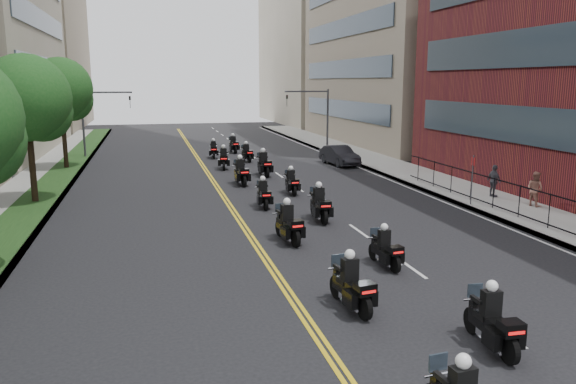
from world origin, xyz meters
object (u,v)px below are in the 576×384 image
motorcycle_5 (320,206)px  motorcycle_11 (247,154)px  pedestrian_c (494,181)px  motorcycle_6 (263,195)px  motorcycle_8 (241,173)px  motorcycle_9 (264,165)px  motorcycle_10 (224,159)px  motorcycle_7 (291,183)px  pedestrian_b (535,189)px  motorcycle_2 (352,287)px  motorcycle_13 (233,145)px  motorcycle_3 (385,250)px  motorcycle_1 (493,323)px  motorcycle_4 (288,225)px  parked_sedan (339,155)px  motorcycle_12 (214,150)px

motorcycle_5 → motorcycle_11: 19.85m
motorcycle_11 → pedestrian_c: (10.46, -17.59, 0.38)m
motorcycle_6 → motorcycle_8: bearing=92.0°
motorcycle_9 → motorcycle_10: size_ratio=1.06×
motorcycle_7 → motorcycle_11: bearing=91.7°
pedestrian_c → motorcycle_10: bearing=38.0°
motorcycle_7 → pedestrian_b: (10.85, -6.63, 0.40)m
motorcycle_2 → motorcycle_10: bearing=82.3°
motorcycle_7 → motorcycle_13: size_ratio=0.92×
motorcycle_3 → motorcycle_9: bearing=84.7°
motorcycle_6 → motorcycle_5: bearing=-58.4°
motorcycle_1 → motorcycle_10: size_ratio=0.95×
motorcycle_1 → motorcycle_6: motorcycle_1 is taller
motorcycle_10 → motorcycle_8: bearing=-81.6°
motorcycle_6 → pedestrian_b: 13.58m
motorcycle_1 → motorcycle_4: bearing=106.3°
pedestrian_b → motorcycle_4: bearing=87.6°
motorcycle_1 → motorcycle_5: motorcycle_5 is taller
pedestrian_b → pedestrian_c: (-0.63, 2.52, -0.01)m
motorcycle_9 → pedestrian_c: size_ratio=1.47×
motorcycle_4 → parked_sedan: 21.32m
motorcycle_2 → motorcycle_10: (-0.06, 26.50, 0.02)m
motorcycle_5 → motorcycle_12: motorcycle_5 is taller
parked_sedan → motorcycle_5: bearing=-118.4°
motorcycle_7 → parked_sedan: (6.34, 10.00, 0.10)m
motorcycle_2 → motorcycle_3: size_ratio=1.13×
motorcycle_3 → motorcycle_10: size_ratio=0.85×
motorcycle_2 → motorcycle_8: size_ratio=0.92×
motorcycle_9 → pedestrian_c: bearing=-48.2°
motorcycle_11 → parked_sedan: size_ratio=0.49×
motorcycle_11 → motorcycle_4: bearing=-103.2°
motorcycle_7 → motorcycle_4: bearing=-104.4°
motorcycle_11 → motorcycle_13: size_ratio=0.93×
motorcycle_2 → motorcycle_10: 26.50m
motorcycle_8 → pedestrian_b: size_ratio=1.44×
motorcycle_12 → motorcycle_2: bearing=-85.6°
motorcycle_6 → motorcycle_13: bearing=86.6°
motorcycle_1 → motorcycle_4: (-2.50, 10.01, 0.03)m
motorcycle_11 → motorcycle_13: motorcycle_13 is taller
motorcycle_9 → motorcycle_12: bearing=99.8°
motorcycle_6 → motorcycle_10: size_ratio=0.91×
motorcycle_10 → pedestrian_b: bearing=-44.6°
motorcycle_2 → motorcycle_13: bearing=78.9°
motorcycle_10 → parked_sedan: (8.84, -0.15, 0.03)m
motorcycle_2 → motorcycle_10: motorcycle_10 is taller
motorcycle_6 → motorcycle_9: motorcycle_9 is taller
motorcycle_3 → parked_sedan: motorcycle_3 is taller
motorcycle_11 → parked_sedan: 7.44m
motorcycle_13 → parked_sedan: size_ratio=0.53×
motorcycle_9 → motorcycle_10: (-2.22, 3.73, -0.04)m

